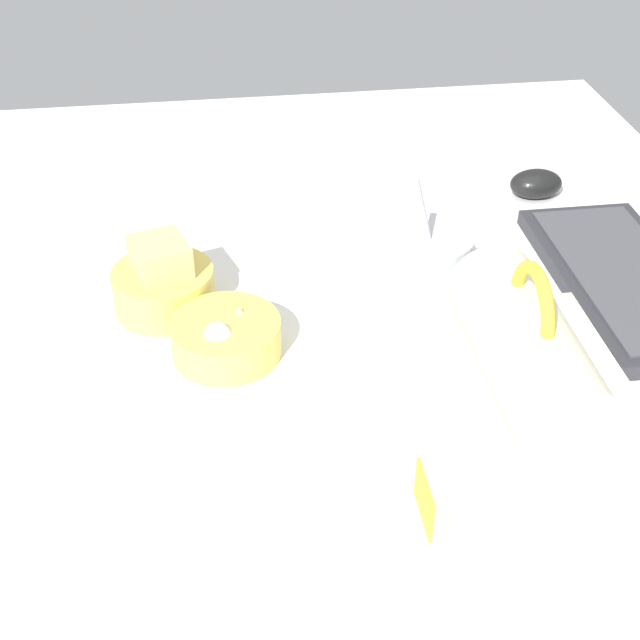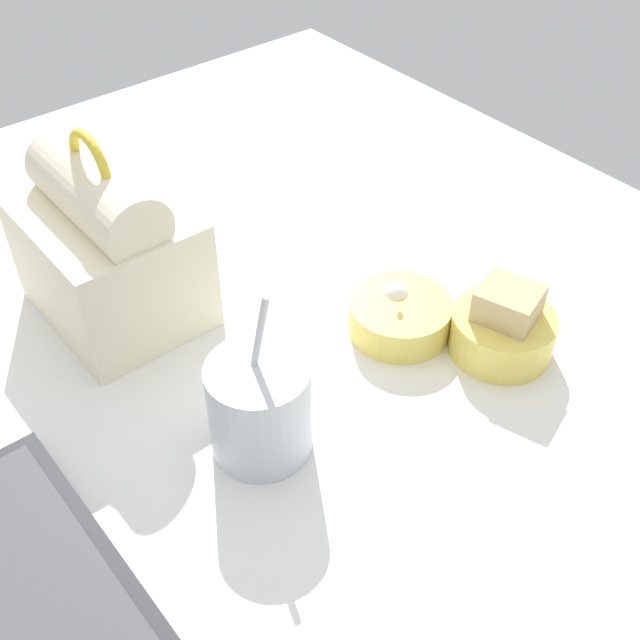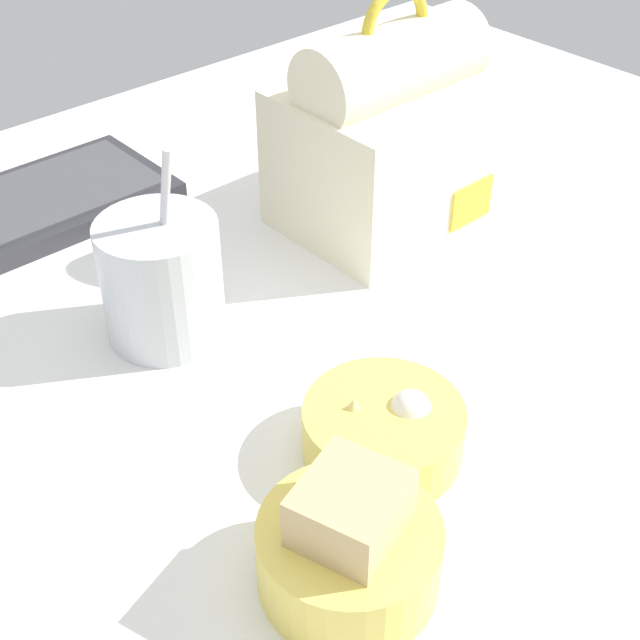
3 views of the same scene
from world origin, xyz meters
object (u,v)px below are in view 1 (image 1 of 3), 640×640
keyboard (624,280)px  lunch_bag (513,416)px  computer_mouse (536,184)px  soup_cup (425,275)px  bento_bowl_snacks (227,336)px  bento_bowl_sandwich (163,284)px

keyboard → lunch_bag: lunch_bag is taller
computer_mouse → soup_cup: bearing=-40.5°
bento_bowl_snacks → computer_mouse: size_ratio=1.60×
bento_bowl_sandwich → bento_bowl_snacks: size_ratio=0.98×
bento_bowl_snacks → lunch_bag: bearing=44.5°
lunch_bag → computer_mouse: 55.28cm
bento_bowl_snacks → keyboard: bearing=97.4°
soup_cup → bento_bowl_snacks: size_ratio=1.52×
soup_cup → bento_bowl_sandwich: 28.20cm
keyboard → lunch_bag: bearing=-39.3°
soup_cup → bento_bowl_sandwich: size_ratio=1.55×
computer_mouse → lunch_bag: bearing=-21.9°
keyboard → bento_bowl_sandwich: size_ratio=2.90×
keyboard → soup_cup: 24.52cm
soup_cup → bento_bowl_snacks: 21.80cm
keyboard → bento_bowl_snacks: 45.67cm
keyboard → lunch_bag: (28.38, -23.20, 7.58)cm
bento_bowl_sandwich → computer_mouse: bearing=111.6°
bento_bowl_snacks → computer_mouse: (-28.44, 42.52, -0.23)cm
lunch_bag → bento_bowl_sandwich: lunch_bag is taller
lunch_bag → bento_bowl_snacks: size_ratio=2.01×
soup_cup → bento_bowl_sandwich: soup_cup is taller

